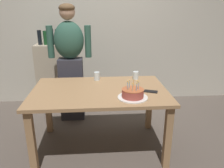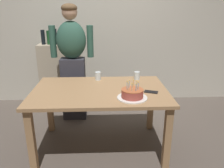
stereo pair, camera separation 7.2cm
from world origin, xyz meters
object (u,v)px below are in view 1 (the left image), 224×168
birthday_cake (133,94)px  cell_phone (151,91)px  water_glass_far (97,76)px  person_man_bearded (70,62)px  water_glass_near (136,75)px

birthday_cake → cell_phone: birthday_cake is taller
water_glass_far → person_man_bearded: bearing=129.6°
water_glass_far → cell_phone: bearing=-38.3°
cell_phone → person_man_bearded: (-0.95, 0.91, 0.13)m
birthday_cake → person_man_bearded: bearing=124.2°
water_glass_near → person_man_bearded: size_ratio=0.06×
birthday_cake → water_glass_far: bearing=119.8°
water_glass_near → person_man_bearded: person_man_bearded is taller
birthday_cake → person_man_bearded: (-0.73, 1.07, 0.09)m
water_glass_far → person_man_bearded: 0.59m
water_glass_far → cell_phone: water_glass_far is taller
cell_phone → person_man_bearded: person_man_bearded is taller
water_glass_near → person_man_bearded: bearing=152.6°
water_glass_far → person_man_bearded: person_man_bearded is taller
water_glass_far → cell_phone: size_ratio=0.72×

